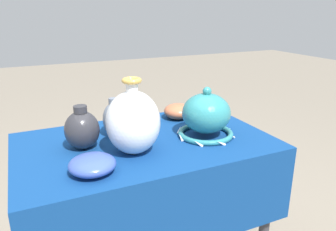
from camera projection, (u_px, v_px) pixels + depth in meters
name	position (u px, v px, depth m)	size (l,w,h in m)	color
display_table	(147.00, 164.00, 1.36)	(1.02, 0.64, 0.77)	#38383D
vase_tall_bulbous	(133.00, 122.00, 1.20)	(0.20, 0.20, 0.28)	white
vase_dome_bell	(206.00, 116.00, 1.37)	(0.25, 0.25, 0.22)	teal
mosaic_tile_box	(132.00, 118.00, 1.49)	(0.14, 0.16, 0.08)	#232328
bowl_shallow_cobalt	(92.00, 164.00, 1.07)	(0.16, 0.16, 0.06)	#3851A8
jar_round_slate	(114.00, 119.00, 1.37)	(0.09, 0.09, 0.17)	slate
jar_round_charcoal	(82.00, 130.00, 1.25)	(0.13, 0.13, 0.17)	#2D2D33
bowl_shallow_terracotta	(178.00, 111.00, 1.60)	(0.14, 0.14, 0.07)	#BC6642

